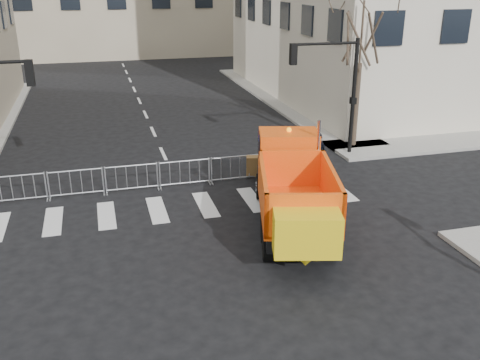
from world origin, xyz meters
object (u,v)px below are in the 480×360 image
object	(u,v)px
plow_truck	(293,186)
cop_b	(311,162)
cop_a	(265,163)
cop_c	(318,155)
newspaper_box	(274,158)

from	to	relation	value
plow_truck	cop_b	bearing A→B (deg)	-16.36
plow_truck	cop_b	world-z (taller)	plow_truck
plow_truck	cop_b	size ratio (longest dim) A/B	4.51
cop_a	cop_c	bearing A→B (deg)	-178.17
plow_truck	cop_b	distance (m)	3.99
plow_truck	cop_a	bearing A→B (deg)	9.43
plow_truck	cop_c	bearing A→B (deg)	-17.84
cop_c	newspaper_box	bearing A→B (deg)	-70.82
newspaper_box	cop_a	bearing A→B (deg)	-141.92
plow_truck	newspaper_box	bearing A→B (deg)	2.49
cop_a	newspaper_box	size ratio (longest dim) A/B	1.57
cop_b	plow_truck	bearing A→B (deg)	71.37
cop_b	cop_c	distance (m)	1.00
cop_c	newspaper_box	distance (m)	1.87
plow_truck	newspaper_box	size ratio (longest dim) A/B	8.24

